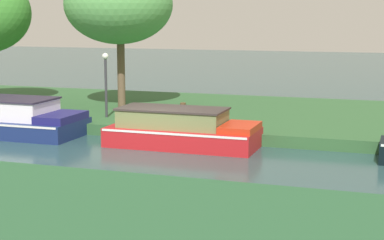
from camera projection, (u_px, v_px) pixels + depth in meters
name	position (u px, v px, depth m)	size (l,w,h in m)	color
ground_plane	(144.00, 152.00, 19.75)	(120.00, 120.00, 0.00)	#294748
riverbank_far	(209.00, 114.00, 26.25)	(72.00, 10.00, 0.40)	#2F5830
red_barge	(182.00, 130.00, 20.51)	(4.95, 2.06, 1.27)	red
willow_tree_centre	(119.00, 4.00, 26.10)	(4.55, 4.59, 6.02)	brown
lamp_post	(106.00, 76.00, 23.82)	(0.24, 0.24, 2.47)	#333338
mooring_post_near	(183.00, 115.00, 21.70)	(0.19, 0.19, 0.88)	#4E3921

